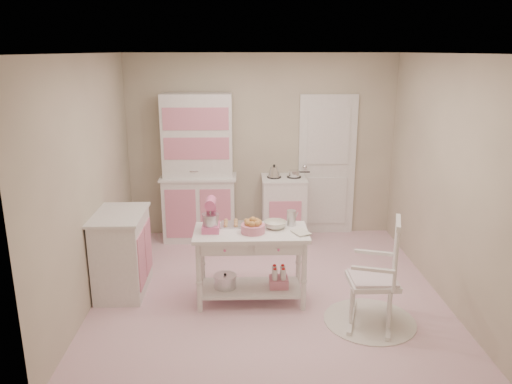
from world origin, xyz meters
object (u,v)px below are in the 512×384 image
base_cabinet (122,253)px  stand_mixer (211,215)px  hutch (198,168)px  stove (284,208)px  work_table (251,266)px  rocking_chair (373,271)px  bread_basket (253,229)px

base_cabinet → stand_mixer: 1.16m
hutch → stove: (1.20, -0.05, -0.58)m
stove → work_table: bearing=-105.5°
base_cabinet → work_table: size_ratio=0.77×
base_cabinet → work_table: (1.43, -0.27, -0.06)m
hutch → work_table: (0.70, -1.87, -0.64)m
hutch → stove: hutch is taller
rocking_chair → bread_basket: 1.28m
base_cabinet → bread_basket: 1.54m
hutch → stove: size_ratio=2.26×
rocking_chair → work_table: 1.29m
hutch → bread_basket: size_ratio=8.32×
hutch → stand_mixer: (0.28, -1.85, -0.07)m
base_cabinet → bread_basket: base_cabinet is taller
work_table → bread_basket: size_ratio=4.80×
base_cabinet → rocking_chair: size_ratio=0.84×
work_table → stand_mixer: stand_mixer is taller
hutch → stand_mixer: hutch is taller
bread_basket → base_cabinet: bearing=167.7°
hutch → work_table: size_ratio=1.73×
hutch → stove: 1.33m
stand_mixer → hutch: bearing=99.7°
stove → base_cabinet: same height
rocking_chair → stand_mixer: stand_mixer is taller
rocking_chair → work_table: size_ratio=0.92×
rocking_chair → hutch: bearing=145.2°
stand_mixer → bread_basket: stand_mixer is taller
base_cabinet → bread_basket: (1.45, -0.32, 0.39)m
hutch → base_cabinet: (-0.74, -1.61, -0.58)m
work_table → stand_mixer: 0.71m
work_table → bread_basket: bearing=-68.2°
hutch → work_table: 2.10m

